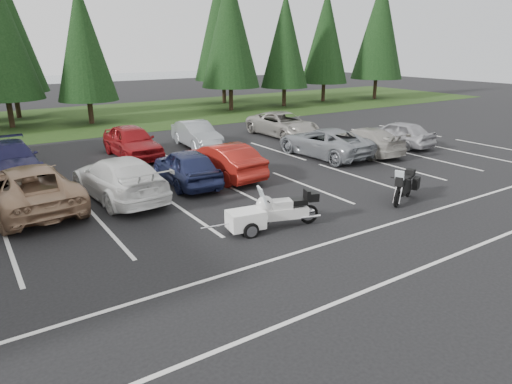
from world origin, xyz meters
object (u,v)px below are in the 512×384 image
at_px(car_near_5, 222,160).
at_px(car_far_1, 12,159).
at_px(cargo_trailer, 246,222).
at_px(car_near_6, 324,142).
at_px(car_near_8, 398,133).
at_px(car_far_3, 197,134).
at_px(touring_motorcycle, 285,206).
at_px(adventure_motorcycle, 404,184).
at_px(car_far_2, 132,141).
at_px(car_far_4, 283,124).
at_px(car_near_3, 119,178).
at_px(car_near_7, 363,141).
at_px(car_near_4, 186,166).
at_px(car_near_2, 28,187).

relative_size(car_near_5, car_far_1, 0.92).
bearing_deg(cargo_trailer, car_near_6, 44.36).
height_order(car_near_5, car_near_8, car_near_5).
bearing_deg(car_far_3, touring_motorcycle, -100.30).
height_order(car_near_5, cargo_trailer, car_near_5).
height_order(cargo_trailer, adventure_motorcycle, adventure_motorcycle).
bearing_deg(car_far_3, car_far_2, -170.48).
distance_m(car_far_4, touring_motorcycle, 14.76).
bearing_deg(car_near_3, car_near_6, 179.99).
bearing_deg(adventure_motorcycle, car_near_5, 97.42).
relative_size(car_far_1, car_far_4, 0.93).
relative_size(car_near_7, car_far_3, 1.11).
bearing_deg(car_far_1, car_near_6, -20.48).
height_order(car_near_3, adventure_motorcycle, car_near_3).
bearing_deg(car_near_7, car_near_5, -0.11).
relative_size(car_near_6, adventure_motorcycle, 2.34).
relative_size(car_near_4, car_near_6, 0.83).
xyz_separation_m(car_far_3, touring_motorcycle, (-2.93, -12.04, -0.02)).
xyz_separation_m(car_near_4, car_near_5, (1.71, 0.08, 0.00)).
xyz_separation_m(car_near_7, adventure_motorcycle, (-4.47, -6.26, -0.00)).
distance_m(car_near_7, car_far_1, 16.73).
bearing_deg(car_near_3, car_near_8, 177.20).
xyz_separation_m(car_near_8, cargo_trailer, (-13.76, -5.84, -0.35)).
xyz_separation_m(car_far_2, car_far_3, (3.80, 0.41, -0.11)).
relative_size(cargo_trailer, adventure_motorcycle, 0.70).
bearing_deg(car_far_2, car_near_8, -23.67).
height_order(car_far_2, cargo_trailer, car_far_2).
relative_size(car_near_3, car_near_6, 1.02).
height_order(car_near_2, car_near_6, car_near_2).
xyz_separation_m(car_near_2, car_far_2, (5.55, 5.51, 0.02)).
distance_m(car_near_5, cargo_trailer, 6.24).
distance_m(car_near_8, car_far_3, 11.23).
xyz_separation_m(cargo_trailer, adventure_motorcycle, (6.29, -0.71, 0.32)).
bearing_deg(car_near_6, car_far_1, -23.50).
bearing_deg(car_near_5, car_near_8, 175.92).
xyz_separation_m(car_near_5, car_near_8, (11.32, 0.11, -0.03)).
xyz_separation_m(car_far_1, car_far_3, (9.27, 0.71, -0.01)).
relative_size(car_near_5, car_near_8, 1.08).
bearing_deg(touring_motorcycle, car_near_3, 139.63).
xyz_separation_m(car_far_3, car_far_4, (5.84, -0.18, 0.04)).
relative_size(car_near_4, car_near_5, 0.96).
relative_size(car_near_3, car_far_2, 1.13).
distance_m(car_near_3, car_far_4, 13.72).
bearing_deg(car_far_4, car_far_3, 176.49).
bearing_deg(car_far_2, adventure_motorcycle, -65.22).
bearing_deg(car_far_1, car_near_4, -44.41).
distance_m(car_near_5, car_near_6, 6.23).
distance_m(car_near_2, car_near_5, 7.52).
height_order(car_far_3, adventure_motorcycle, car_far_3).
bearing_deg(car_far_4, car_far_2, 179.61).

